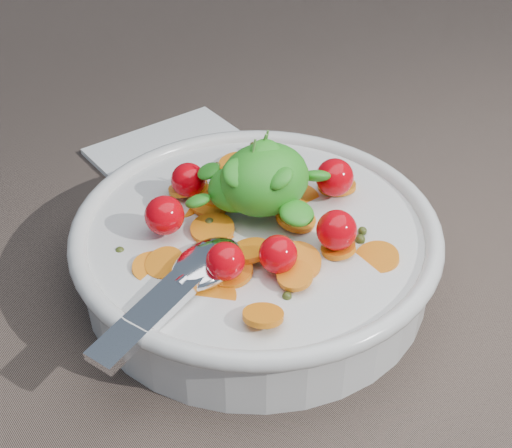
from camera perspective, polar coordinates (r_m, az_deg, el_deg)
ground at (r=0.64m, az=2.34°, el=-3.70°), size 6.00×6.00×0.00m
bowl at (r=0.61m, az=-0.03°, el=-1.80°), size 0.33×0.31×0.13m
napkin at (r=0.79m, az=-6.19°, el=5.48°), size 0.17×0.15×0.01m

